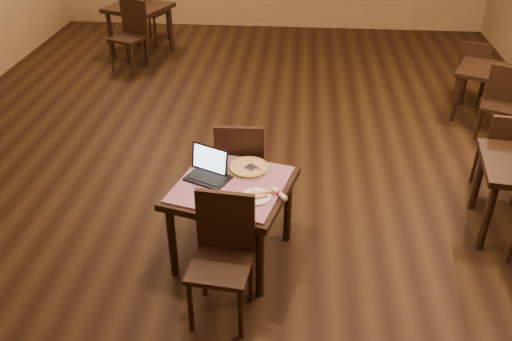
# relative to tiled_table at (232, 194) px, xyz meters

# --- Properties ---
(ground) EXTENTS (10.00, 10.00, 0.00)m
(ground) POSITION_rel_tiled_table_xyz_m (-0.11, 1.77, -0.66)
(ground) COLOR black
(ground) RESTS_ON ground
(tiled_table) EXTENTS (1.12, 1.12, 0.76)m
(tiled_table) POSITION_rel_tiled_table_xyz_m (0.00, 0.00, 0.00)
(tiled_table) COLOR black
(tiled_table) RESTS_ON ground
(chair_main_near) EXTENTS (0.48, 0.48, 1.02)m
(chair_main_near) POSITION_rel_tiled_table_xyz_m (0.01, -0.61, -0.09)
(chair_main_near) COLOR black
(chair_main_near) RESTS_ON ground
(chair_main_far) EXTENTS (0.46, 0.46, 1.02)m
(chair_main_far) POSITION_rel_tiled_table_xyz_m (0.00, 0.61, -0.08)
(chair_main_far) COLOR black
(chair_main_far) RESTS_ON ground
(laptop) EXTENTS (0.41, 0.40, 0.24)m
(laptop) POSITION_rel_tiled_table_xyz_m (-0.20, 0.10, 0.16)
(laptop) COLOR black
(laptop) RESTS_ON tiled_table
(plate) EXTENTS (0.24, 0.24, 0.01)m
(plate) POSITION_rel_tiled_table_xyz_m (0.22, -0.18, 0.11)
(plate) COLOR white
(plate) RESTS_ON tiled_table
(pizza_slice) EXTENTS (0.25, 0.25, 0.02)m
(pizza_slice) POSITION_rel_tiled_table_xyz_m (0.22, -0.18, 0.13)
(pizza_slice) COLOR beige
(pizza_slice) RESTS_ON plate
(pizza_pan) EXTENTS (0.37, 0.37, 0.01)m
(pizza_pan) POSITION_rel_tiled_table_xyz_m (0.12, 0.24, 0.11)
(pizza_pan) COLOR silver
(pizza_pan) RESTS_ON tiled_table
(pizza_whole) EXTENTS (0.34, 0.34, 0.02)m
(pizza_whole) POSITION_rel_tiled_table_xyz_m (0.12, 0.24, 0.12)
(pizza_whole) COLOR beige
(pizza_whole) RESTS_ON pizza_pan
(spatula) EXTENTS (0.23, 0.20, 0.01)m
(spatula) POSITION_rel_tiled_table_xyz_m (0.14, 0.22, 0.13)
(spatula) COLOR silver
(spatula) RESTS_ON pizza_whole
(napkin_roll) EXTENTS (0.14, 0.17, 0.04)m
(napkin_roll) POSITION_rel_tiled_table_xyz_m (0.40, -0.14, 0.12)
(napkin_roll) COLOR white
(napkin_roll) RESTS_ON tiled_table
(other_table_a) EXTENTS (0.94, 0.94, 0.67)m
(other_table_a) POSITION_rel_tiled_table_xyz_m (2.89, 3.04, -0.11)
(other_table_a) COLOR black
(other_table_a) RESTS_ON ground
(other_table_a_chair_near) EXTENTS (0.49, 0.49, 0.86)m
(other_table_a_chair_near) POSITION_rel_tiled_table_xyz_m (2.92, 2.54, -0.17)
(other_table_a_chair_near) COLOR black
(other_table_a_chair_near) RESTS_ON ground
(other_table_a_chair_far) EXTENTS (0.49, 0.49, 0.86)m
(other_table_a_chair_far) POSITION_rel_tiled_table_xyz_m (2.86, 3.55, -0.17)
(other_table_a_chair_far) COLOR black
(other_table_a_chair_far) RESTS_ON ground
(other_table_b) EXTENTS (1.13, 1.13, 0.82)m
(other_table_b) POSITION_rel_tiled_table_xyz_m (-2.15, 5.00, 0.02)
(other_table_b) COLOR black
(other_table_b) RESTS_ON ground
(other_table_b_chair_near) EXTENTS (0.60, 0.60, 1.06)m
(other_table_b_chair_near) POSITION_rel_tiled_table_xyz_m (-2.11, 4.37, -0.06)
(other_table_b_chair_near) COLOR black
(other_table_b_chair_near) RESTS_ON ground
(other_table_b_chair_far) EXTENTS (0.60, 0.60, 1.06)m
(other_table_b_chair_far) POSITION_rel_tiled_table_xyz_m (-2.18, 5.62, -0.06)
(other_table_b_chair_far) COLOR black
(other_table_b_chair_far) RESTS_ON ground
(other_table_c_chair_far) EXTENTS (0.47, 0.47, 0.96)m
(other_table_c_chair_far) POSITION_rel_tiled_table_xyz_m (2.55, 1.13, -0.12)
(other_table_c_chair_far) COLOR black
(other_table_c_chair_far) RESTS_ON ground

